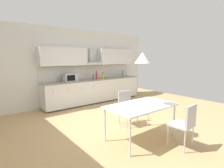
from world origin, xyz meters
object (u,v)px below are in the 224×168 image
at_px(bottle_red, 97,76).
at_px(bottle_brown, 93,77).
at_px(microwave, 70,77).
at_px(pendant_lamp, 142,58).
at_px(dining_table, 141,107).
at_px(chair_near_right, 185,122).
at_px(bottle_yellow, 103,76).
at_px(bottle_green, 123,74).
at_px(chair_far_right, 127,104).

xyz_separation_m(bottle_red, bottle_brown, (-0.10, 0.07, -0.05)).
xyz_separation_m(microwave, pendant_lamp, (0.07, -3.27, 0.68)).
distance_m(dining_table, chair_near_right, 0.89).
xyz_separation_m(bottle_brown, pendant_lamp, (-0.91, -3.29, 0.74)).
bearing_deg(chair_near_right, dining_table, 112.71).
relative_size(microwave, dining_table, 0.32).
xyz_separation_m(bottle_yellow, chair_near_right, (-0.98, -4.03, -0.48)).
bearing_deg(dining_table, bottle_yellow, 67.78).
relative_size(bottle_red, dining_table, 0.22).
height_order(bottle_red, dining_table, bottle_red).
xyz_separation_m(bottle_green, chair_near_right, (-2.10, -4.08, -0.49)).
bearing_deg(bottle_yellow, microwave, 178.15).
distance_m(bottle_red, bottle_green, 1.43).
bearing_deg(bottle_brown, chair_near_right, -97.92).
bearing_deg(bottle_green, dining_table, -126.67).
height_order(bottle_red, bottle_green, bottle_red).
bearing_deg(bottle_red, bottle_green, 2.25).
bearing_deg(chair_far_right, microwave, 99.42).
xyz_separation_m(bottle_yellow, chair_far_right, (-0.97, -2.41, -0.48)).
xyz_separation_m(bottle_brown, chair_near_right, (-0.57, -4.10, -0.46)).
distance_m(bottle_red, chair_far_right, 2.55).
bearing_deg(chair_far_right, bottle_green, 49.63).
height_order(chair_near_right, pendant_lamp, pendant_lamp).
bearing_deg(chair_near_right, bottle_yellow, 76.37).
bearing_deg(bottle_red, bottle_brown, 145.05).
xyz_separation_m(bottle_green, dining_table, (-2.44, -3.27, -0.33)).
bearing_deg(bottle_brown, bottle_green, -0.62).
bearing_deg(chair_far_right, dining_table, -112.93).
relative_size(bottle_red, bottle_yellow, 1.32).
xyz_separation_m(dining_table, chair_near_right, (0.34, -0.81, -0.17)).
distance_m(bottle_yellow, pendant_lamp, 3.56).
xyz_separation_m(microwave, bottle_brown, (0.97, 0.02, -0.06)).
xyz_separation_m(bottle_red, bottle_green, (1.42, 0.06, -0.02)).
distance_m(bottle_green, bottle_yellow, 1.12).
distance_m(bottle_red, pendant_lamp, 3.44).
distance_m(microwave, bottle_yellow, 1.38).
bearing_deg(bottle_red, chair_near_right, -99.51).
relative_size(bottle_red, bottle_brown, 1.62).
xyz_separation_m(microwave, chair_far_right, (0.41, -2.46, -0.52)).
height_order(microwave, bottle_yellow, microwave).
xyz_separation_m(dining_table, pendant_lamp, (-0.00, 0.00, 1.03)).
height_order(microwave, bottle_green, microwave).
xyz_separation_m(microwave, bottle_yellow, (1.38, -0.04, -0.04)).
distance_m(chair_far_right, pendant_lamp, 1.48).
relative_size(bottle_red, chair_far_right, 0.37).
bearing_deg(bottle_brown, bottle_red, -34.95).
xyz_separation_m(bottle_brown, chair_far_right, (-0.57, -2.48, -0.46)).
distance_m(dining_table, pendant_lamp, 1.03).
distance_m(bottle_yellow, chair_near_right, 4.18).
relative_size(microwave, chair_near_right, 0.55).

